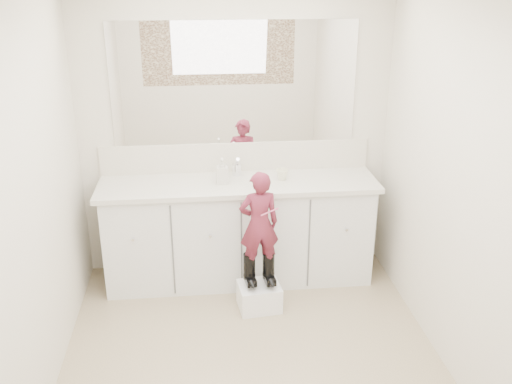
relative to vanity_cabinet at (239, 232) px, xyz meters
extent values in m
plane|color=#8A745A|center=(0.00, -1.23, -0.42)|extent=(3.00, 3.00, 0.00)
plane|color=beige|center=(0.00, 0.27, 0.77)|extent=(2.60, 0.00, 2.60)
plane|color=beige|center=(0.00, -2.73, 0.77)|extent=(2.60, 0.00, 2.60)
plane|color=beige|center=(-1.30, -1.23, 0.78)|extent=(0.00, 3.00, 3.00)
plane|color=beige|center=(1.30, -1.23, 0.78)|extent=(0.00, 3.00, 3.00)
cube|color=silver|center=(0.00, 0.00, 0.00)|extent=(2.20, 0.55, 0.85)
cube|color=beige|center=(0.00, -0.01, 0.45)|extent=(2.28, 0.58, 0.04)
cube|color=beige|center=(0.00, 0.26, 0.59)|extent=(2.28, 0.03, 0.25)
cube|color=white|center=(0.00, 0.26, 1.22)|extent=(2.00, 0.02, 1.00)
cube|color=#472819|center=(0.00, -2.71, 1.22)|extent=(2.00, 0.01, 1.20)
cylinder|color=silver|center=(0.00, 0.15, 0.52)|extent=(0.08, 0.08, 0.10)
imported|color=beige|center=(0.36, 0.00, 0.51)|extent=(0.12, 0.12, 0.09)
imported|color=beige|center=(-0.13, -0.02, 0.57)|extent=(0.10, 0.10, 0.21)
cube|color=white|center=(0.12, -0.51, -0.32)|extent=(0.35, 0.30, 0.21)
imported|color=#A9344F|center=(0.12, -0.49, 0.30)|extent=(0.33, 0.23, 0.84)
cylinder|color=#CC4F71|center=(0.19, -0.57, 0.43)|extent=(0.14, 0.03, 0.06)
camera|label=1|loc=(-0.32, -4.35, 2.11)|focal=40.00mm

